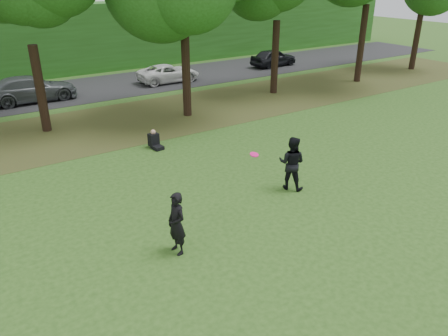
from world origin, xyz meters
name	(u,v)px	position (x,y,z in m)	size (l,w,h in m)	color
ground	(275,247)	(0.00, 0.00, 0.00)	(120.00, 120.00, 0.00)	#254816
leaf_litter	(113,125)	(0.00, 13.00, 0.01)	(60.00, 7.00, 0.01)	#4E361C
street	(69,92)	(0.00, 21.00, 0.01)	(70.00, 7.00, 0.02)	black
far_hedge	(41,41)	(0.00, 27.00, 2.50)	(70.00, 3.00, 5.00)	#215016
player_left	(177,224)	(-2.42, 1.31, 0.91)	(0.66, 0.43, 1.82)	black
player_right	(292,163)	(2.81, 2.58, 0.98)	(0.95, 0.74, 1.95)	black
parked_cars	(46,88)	(-1.60, 19.80, 0.73)	(40.00, 2.99, 1.52)	black
frisbee	(254,155)	(0.47, 1.71, 2.14)	(0.37, 0.36, 0.11)	#F1147B
seated_person	(155,141)	(0.44, 8.87, 0.31)	(0.49, 0.77, 0.83)	black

